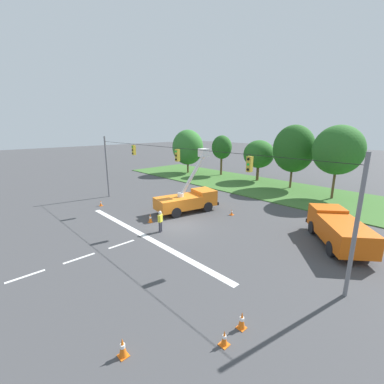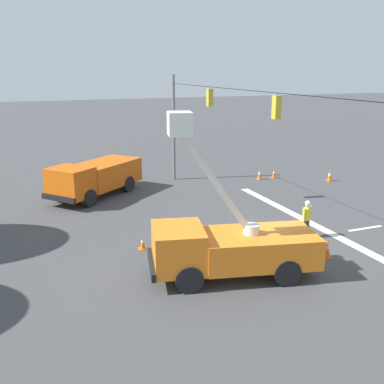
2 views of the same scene
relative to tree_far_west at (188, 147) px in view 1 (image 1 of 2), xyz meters
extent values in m
plane|color=#424244|center=(18.49, -18.01, -4.68)|extent=(200.00, 200.00, 0.00)
cube|color=#3D6B2D|center=(18.49, -0.01, -4.63)|extent=(56.00, 12.00, 0.10)
cube|color=silver|center=(18.49, -21.36, -4.67)|extent=(17.60, 0.50, 0.01)
cube|color=silver|center=(18.49, -23.36, -4.67)|extent=(0.20, 2.00, 0.01)
cube|color=silver|center=(18.49, -26.36, -4.67)|extent=(0.20, 2.00, 0.01)
cube|color=silver|center=(18.49, -29.36, -4.67)|extent=(0.20, 2.00, 0.01)
cylinder|color=slate|center=(5.49, -18.01, -1.08)|extent=(0.20, 0.20, 7.20)
cylinder|color=slate|center=(31.49, -18.01, -1.08)|extent=(0.20, 0.20, 7.20)
cylinder|color=black|center=(18.49, -18.01, 1.92)|extent=(26.00, 0.03, 0.03)
cylinder|color=black|center=(11.85, -18.01, 1.87)|extent=(0.02, 0.02, 0.10)
cube|color=gold|center=(11.85, -18.01, 1.34)|extent=(0.32, 0.28, 0.96)
cylinder|color=green|center=(11.85, -18.17, 1.66)|extent=(0.16, 0.05, 0.16)
cylinder|color=black|center=(11.85, -18.17, 1.34)|extent=(0.16, 0.05, 0.16)
cylinder|color=black|center=(11.85, -18.17, 1.02)|extent=(0.16, 0.05, 0.16)
cylinder|color=black|center=(18.54, -18.01, 1.87)|extent=(0.02, 0.02, 0.10)
cube|color=gold|center=(18.54, -18.01, 1.34)|extent=(0.32, 0.28, 0.96)
cylinder|color=green|center=(18.54, -18.17, 1.66)|extent=(0.16, 0.05, 0.16)
cylinder|color=black|center=(18.54, -18.17, 1.34)|extent=(0.16, 0.05, 0.16)
cylinder|color=black|center=(18.54, -18.17, 1.02)|extent=(0.16, 0.05, 0.16)
cylinder|color=black|center=(25.41, -18.01, 1.87)|extent=(0.02, 0.02, 0.10)
cube|color=gold|center=(25.41, -18.01, 1.34)|extent=(0.32, 0.28, 0.96)
cylinder|color=black|center=(25.41, -18.17, 1.66)|extent=(0.16, 0.05, 0.16)
cylinder|color=green|center=(25.41, -18.17, 1.34)|extent=(0.16, 0.05, 0.16)
cylinder|color=black|center=(25.41, -18.17, 1.02)|extent=(0.16, 0.05, 0.16)
cylinder|color=brown|center=(0.00, 0.00, -3.50)|extent=(0.31, 0.31, 2.35)
ellipsoid|color=#33752D|center=(0.00, 0.00, 0.00)|extent=(5.48, 5.56, 6.19)
cylinder|color=brown|center=(5.62, 2.72, -3.00)|extent=(0.37, 0.37, 3.34)
ellipsoid|color=#235B1E|center=(5.62, 2.72, 0.19)|extent=(3.59, 3.15, 3.97)
cylinder|color=brown|center=(12.63, 3.22, -3.56)|extent=(0.43, 0.43, 2.24)
ellipsoid|color=#286623|center=(12.63, 3.22, -0.49)|extent=(4.58, 4.78, 4.22)
cylinder|color=brown|center=(18.55, 2.20, -3.14)|extent=(0.29, 0.29, 3.07)
ellipsoid|color=#235B1E|center=(18.55, 2.20, 0.73)|extent=(5.50, 4.88, 6.26)
cylinder|color=brown|center=(24.51, 0.53, -2.96)|extent=(0.28, 0.28, 3.44)
ellipsoid|color=#286623|center=(24.51, 0.53, 1.04)|extent=(5.36, 5.79, 5.53)
cube|color=orange|center=(16.02, -15.94, -3.61)|extent=(3.26, 4.67, 1.14)
cube|color=orange|center=(16.69, -12.98, -3.42)|extent=(2.63, 2.28, 1.52)
cube|color=#1E2838|center=(16.83, -12.36, -3.15)|extent=(1.99, 0.55, 0.68)
cube|color=black|center=(16.91, -12.02, -4.03)|extent=(2.35, 0.68, 0.30)
cylinder|color=black|center=(15.57, -12.98, -4.18)|extent=(0.49, 1.04, 1.00)
cylinder|color=black|center=(17.71, -13.46, -4.18)|extent=(0.49, 1.04, 1.00)
cylinder|color=black|center=(14.79, -16.44, -4.18)|extent=(0.49, 1.04, 1.00)
cylinder|color=black|center=(16.92, -16.92, -4.18)|extent=(0.49, 1.04, 1.00)
cylinder|color=silver|center=(16.09, -15.64, -2.86)|extent=(0.60, 0.60, 0.36)
cube|color=white|center=(16.38, -14.36, -1.10)|extent=(0.86, 2.82, 4.01)
cube|color=white|center=(16.67, -13.07, 1.09)|extent=(1.05, 0.98, 0.80)
cube|color=#D6560F|center=(29.81, -12.90, -3.44)|extent=(4.67, 4.91, 1.47)
cube|color=#D6560F|center=(27.78, -10.49, -3.34)|extent=(2.98, 2.93, 1.68)
cube|color=#1E2838|center=(27.36, -9.98, -3.04)|extent=(1.62, 1.39, 0.76)
cube|color=black|center=(27.12, -9.71, -4.03)|extent=(1.94, 1.67, 0.30)
cylinder|color=black|center=(27.10, -11.39, -4.18)|extent=(0.86, 0.95, 1.00)
cylinder|color=black|center=(28.79, -9.97, -4.18)|extent=(0.86, 0.95, 1.00)
cylinder|color=black|center=(29.47, -14.21, -4.18)|extent=(0.86, 0.95, 1.00)
cylinder|color=black|center=(31.16, -12.79, -4.18)|extent=(0.86, 0.95, 1.00)
cylinder|color=#383842|center=(18.62, -20.03, -4.25)|extent=(0.18, 0.18, 0.85)
cylinder|color=#383842|center=(18.54, -19.85, -4.25)|extent=(0.18, 0.18, 0.85)
cube|color=yellow|center=(18.58, -19.94, -3.53)|extent=(0.39, 0.46, 0.60)
cube|color=silver|center=(18.58, -19.94, -3.53)|extent=(0.25, 0.41, 0.62)
cylinder|color=yellow|center=(18.70, -20.18, -3.50)|extent=(0.11, 0.11, 0.55)
cylinder|color=yellow|center=(18.46, -19.69, -3.50)|extent=(0.11, 0.11, 0.55)
sphere|color=tan|center=(18.58, -19.94, -3.10)|extent=(0.22, 0.22, 0.22)
sphere|color=white|center=(18.58, -19.94, -3.04)|extent=(0.26, 0.26, 0.26)
cube|color=orange|center=(19.98, -12.52, -4.66)|extent=(0.36, 0.36, 0.03)
cone|color=orange|center=(19.98, -12.52, -4.37)|extent=(0.22, 0.22, 0.56)
cylinder|color=white|center=(19.98, -12.52, -4.34)|extent=(0.14, 0.14, 0.10)
cube|color=orange|center=(29.23, -23.59, -4.66)|extent=(0.36, 0.36, 0.03)
cone|color=orange|center=(29.23, -23.59, -4.26)|extent=(0.31, 0.31, 0.77)
cylinder|color=white|center=(29.23, -23.59, -4.22)|extent=(0.19, 0.19, 0.14)
cube|color=orange|center=(8.52, -20.42, -4.66)|extent=(0.36, 0.36, 0.03)
cone|color=orange|center=(8.52, -20.42, -4.36)|extent=(0.23, 0.23, 0.58)
cylinder|color=white|center=(8.52, -20.42, -4.33)|extent=(0.14, 0.14, 0.10)
cube|color=orange|center=(27.05, -27.90, -4.66)|extent=(0.36, 0.36, 0.03)
cone|color=orange|center=(27.05, -27.90, -4.26)|extent=(0.31, 0.31, 0.77)
cylinder|color=white|center=(27.05, -27.90, -4.22)|extent=(0.19, 0.19, 0.14)
cube|color=orange|center=(29.28, -24.79, -4.66)|extent=(0.36, 0.36, 0.03)
cone|color=orange|center=(29.28, -24.79, -4.33)|extent=(0.25, 0.25, 0.63)
cylinder|color=white|center=(29.28, -24.79, -4.30)|extent=(0.16, 0.16, 0.11)
cube|color=orange|center=(16.27, -19.34, -4.66)|extent=(0.36, 0.36, 0.03)
cone|color=orange|center=(16.27, -19.34, -4.25)|extent=(0.32, 0.32, 0.80)
cylinder|color=white|center=(16.27, -19.34, -4.21)|extent=(0.20, 0.20, 0.14)
camera|label=1|loc=(34.40, -31.33, 3.56)|focal=24.00mm
camera|label=2|loc=(2.33, -7.85, 2.89)|focal=42.00mm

